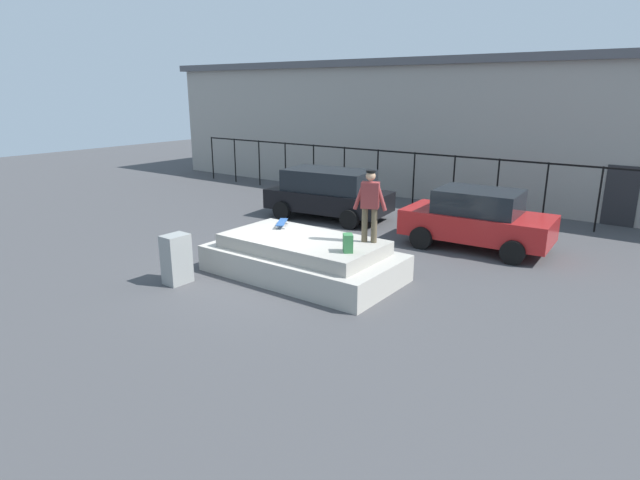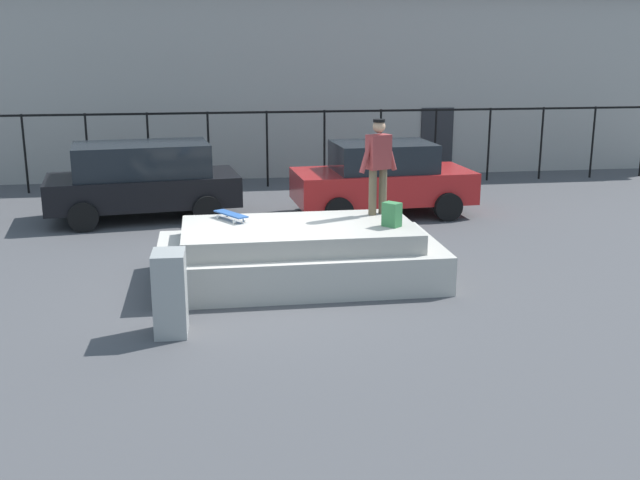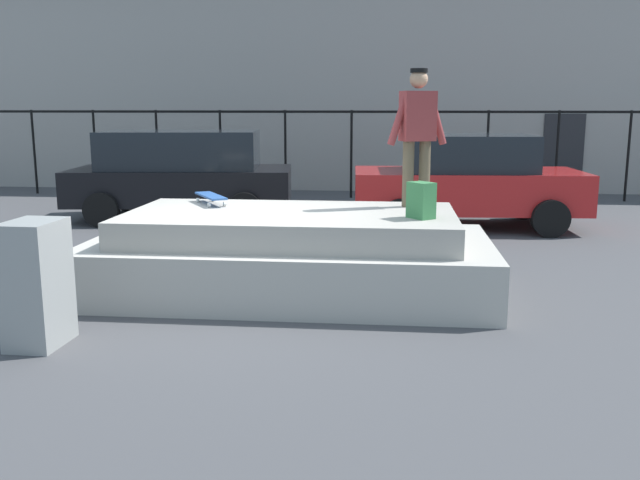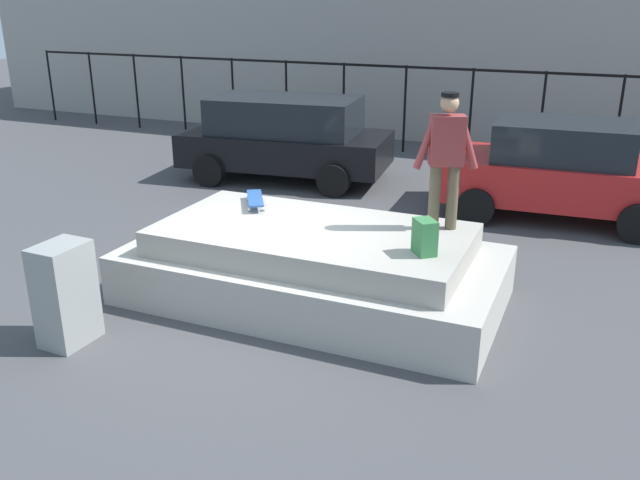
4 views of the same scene
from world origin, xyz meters
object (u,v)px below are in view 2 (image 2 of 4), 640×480
at_px(car_red_sedan_mid, 382,178).
at_px(skateboarder, 378,160).
at_px(car_black_hatchback_near, 143,179).
at_px(skateboard, 231,214).
at_px(backpack, 392,215).
at_px(utility_box, 170,293).

bearing_deg(car_red_sedan_mid, skateboarder, -104.47).
xyz_separation_m(skateboarder, car_black_hatchback_near, (-4.40, 4.57, -1.00)).
distance_m(skateboard, car_red_sedan_mid, 5.59).
height_order(skateboarder, skateboard, skateboarder).
bearing_deg(backpack, utility_box, -102.97).
distance_m(skateboard, car_black_hatchback_near, 4.99).
xyz_separation_m(backpack, car_black_hatchback_near, (-4.43, 5.51, -0.25)).
distance_m(backpack, car_black_hatchback_near, 7.07).
distance_m(skateboard, backpack, 2.75).
distance_m(skateboard, utility_box, 2.88).
xyz_separation_m(skateboarder, utility_box, (-3.53, -2.76, -1.33)).
bearing_deg(car_black_hatchback_near, car_red_sedan_mid, -4.44).
bearing_deg(utility_box, skateboarder, 39.72).
height_order(backpack, car_black_hatchback_near, car_black_hatchback_near).
height_order(car_black_hatchback_near, car_red_sedan_mid, car_black_hatchback_near).
bearing_deg(utility_box, car_black_hatchback_near, 98.43).
height_order(skateboarder, utility_box, skateboarder).
relative_size(car_black_hatchback_near, utility_box, 3.80).
bearing_deg(backpack, car_black_hatchback_near, 178.63).
height_order(car_red_sedan_mid, utility_box, car_red_sedan_mid).
height_order(backpack, utility_box, backpack).
bearing_deg(car_red_sedan_mid, skateboard, -130.84).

